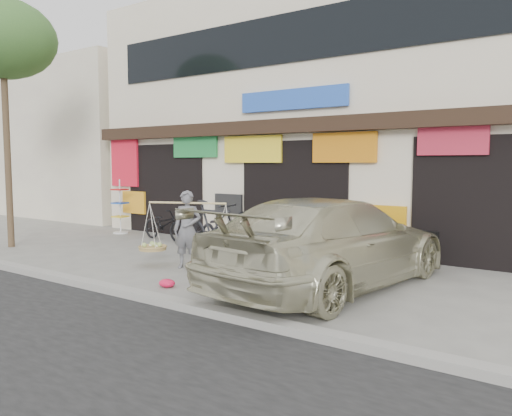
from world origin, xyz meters
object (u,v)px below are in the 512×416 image
Objects in this scene: bike_0 at (164,225)px; bike_2 at (222,232)px; display_rack at (120,212)px; suv at (332,242)px; street_tree at (2,40)px; bike_1 at (213,227)px; bike_3 at (255,236)px; street_vendor at (187,233)px.

bike_2 is at bearing -99.21° from bike_0.
display_rack reaches higher than bike_2.
suv is at bearing -88.93° from bike_2.
street_tree is 7.03m from bike_1.
bike_1 reaches higher than bike_0.
suv reaches higher than bike_3.
bike_0 is 0.84× the size of bike_2.
street_tree is 1.10× the size of suv.
bike_1 reaches higher than bike_2.
bike_3 is at bearing -20.99° from suv.
bike_1 is 1.05× the size of bike_2.
bike_1 reaches higher than bike_3.
bike_2 is at bearing -14.26° from suv.
street_vendor is 3.85m from bike_0.
bike_0 is at bearing 120.14° from street_vendor.
suv is 3.39× the size of display_rack.
street_vendor reaches higher than bike_1.
street_vendor is 1.20× the size of display_rack.
street_tree is 9.70m from suv.
street_vendor is 1.17× the size of bike_0.
bike_3 is (3.60, -0.75, 0.08)m from bike_0.
bike_1 is 4.68m from display_rack.
display_rack is at bearing 89.94° from bike_0.
suv is (3.11, 0.28, 0.05)m from street_vendor.
street_vendor is 1.66m from bike_2.
bike_0 is at bearing 96.14° from bike_2.
bike_0 is at bearing 73.18° from bike_1.
bike_0 is 1.02× the size of display_rack.
street_vendor reaches higher than bike_3.
street_vendor is 5.78m from display_rack.
street_tree is at bearing 12.75° from suv.
bike_1 is at bearing 129.16° from bike_2.
bike_1 is 0.38× the size of suv.
bike_2 is 0.95m from bike_3.
street_vendor is (5.49, 0.67, -4.44)m from street_tree.
display_rack reaches higher than bike_3.
street_tree is 7.09m from street_vendor.
bike_2 is (-0.38, 1.60, -0.20)m from street_vendor.
bike_2 is 3.74m from suv.
bike_0 is at bearing -6.54° from display_rack.
bike_0 is 0.30× the size of suv.
bike_3 is at bearing 20.51° from street_tree.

